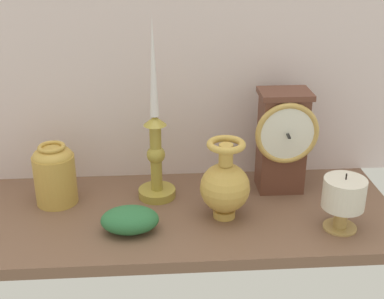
# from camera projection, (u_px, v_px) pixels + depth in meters

# --- Properties ---
(ground_plane) EXTENTS (1.00, 0.36, 0.02)m
(ground_plane) POSITION_uv_depth(u_px,v_px,m) (158.00, 217.00, 1.10)
(ground_plane) COLOR brown
(back_wall) EXTENTS (1.20, 0.02, 0.65)m
(back_wall) POSITION_uv_depth(u_px,v_px,m) (153.00, 38.00, 1.13)
(back_wall) COLOR silver
(back_wall) RESTS_ON ground_plane
(mantel_clock) EXTENTS (0.14, 0.11, 0.23)m
(mantel_clock) POSITION_uv_depth(u_px,v_px,m) (282.00, 140.00, 1.14)
(mantel_clock) COLOR brown
(mantel_clock) RESTS_ON ground_plane
(candlestick_tall_left) EXTENTS (0.08, 0.08, 0.40)m
(candlestick_tall_left) POSITION_uv_depth(u_px,v_px,m) (157.00, 148.00, 1.11)
(candlestick_tall_left) COLOR #A99439
(candlestick_tall_left) RESTS_ON ground_plane
(brass_vase_bulbous) EXTENTS (0.10, 0.10, 0.17)m
(brass_vase_bulbous) POSITION_uv_depth(u_px,v_px,m) (225.00, 185.00, 1.04)
(brass_vase_bulbous) COLOR gold
(brass_vase_bulbous) RESTS_ON ground_plane
(brass_vase_jar) EXTENTS (0.09, 0.09, 0.13)m
(brass_vase_jar) POSITION_uv_depth(u_px,v_px,m) (55.00, 173.00, 1.10)
(brass_vase_jar) COLOR gold
(brass_vase_jar) RESTS_ON ground_plane
(pillar_candle_front) EXTENTS (0.08, 0.08, 0.12)m
(pillar_candle_front) POSITION_uv_depth(u_px,v_px,m) (343.00, 198.00, 1.01)
(pillar_candle_front) COLOR tan
(pillar_candle_front) RESTS_ON ground_plane
(ivy_sprig) EXTENTS (0.11, 0.08, 0.05)m
(ivy_sprig) POSITION_uv_depth(u_px,v_px,m) (130.00, 220.00, 1.01)
(ivy_sprig) COLOR #2E6E3E
(ivy_sprig) RESTS_ON ground_plane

